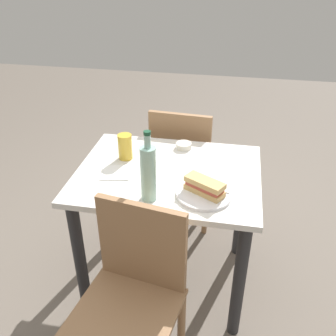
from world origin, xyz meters
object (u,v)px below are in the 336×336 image
at_px(water_bottle, 148,173).
at_px(plate_near, 204,194).
at_px(dining_table, 168,195).
at_px(beer_glass, 125,147).
at_px(chair_near, 133,291).
at_px(olive_bowl, 184,146).
at_px(chair_far, 183,160).
at_px(baguette_sandwich_near, 205,186).
at_px(knife_near, 209,186).

bearing_deg(water_bottle, plate_near, 15.98).
height_order(dining_table, beer_glass, beer_glass).
height_order(chair_near, beer_glass, beer_glass).
xyz_separation_m(plate_near, olive_bowl, (-0.16, 0.43, 0.01)).
bearing_deg(chair_far, baguette_sandwich_near, -74.32).
bearing_deg(chair_far, plate_near, -74.32).
xyz_separation_m(baguette_sandwich_near, water_bottle, (-0.24, -0.07, 0.09)).
distance_m(knife_near, olive_bowl, 0.42).
bearing_deg(olive_bowl, knife_near, -65.33).
relative_size(knife_near, beer_glass, 1.27).
relative_size(dining_table, water_bottle, 2.75).
distance_m(plate_near, knife_near, 0.06).
height_order(knife_near, water_bottle, water_bottle).
height_order(dining_table, chair_near, chair_near).
xyz_separation_m(knife_near, olive_bowl, (-0.18, 0.38, -0.00)).
xyz_separation_m(dining_table, baguette_sandwich_near, (0.20, -0.17, 0.19)).
distance_m(chair_near, baguette_sandwich_near, 0.53).
bearing_deg(plate_near, knife_near, 71.99).
distance_m(knife_near, beer_glass, 0.51).
distance_m(chair_far, beer_glass, 0.60).
height_order(dining_table, water_bottle, water_bottle).
height_order(baguette_sandwich_near, beer_glass, beer_glass).
bearing_deg(olive_bowl, plate_near, -70.04).
relative_size(chair_far, plate_near, 3.40).
bearing_deg(plate_near, olive_bowl, 109.96).
height_order(chair_near, olive_bowl, chair_near).
bearing_deg(olive_bowl, chair_near, -95.65).
bearing_deg(dining_table, beer_glass, 159.31).
distance_m(chair_near, plate_near, 0.51).
bearing_deg(chair_far, beer_glass, -117.42).
relative_size(plate_near, olive_bowl, 2.90).
distance_m(knife_near, water_bottle, 0.31).
distance_m(dining_table, baguette_sandwich_near, 0.32).
bearing_deg(chair_near, plate_near, 57.73).
distance_m(plate_near, beer_glass, 0.52).
xyz_separation_m(knife_near, beer_glass, (-0.46, 0.21, 0.05)).
relative_size(chair_near, beer_glass, 6.34).
bearing_deg(water_bottle, chair_near, -90.18).
distance_m(plate_near, baguette_sandwich_near, 0.04).
height_order(dining_table, baguette_sandwich_near, baguette_sandwich_near).
bearing_deg(plate_near, dining_table, 138.67).
bearing_deg(plate_near, water_bottle, -164.02).
height_order(chair_far, knife_near, chair_far).
relative_size(chair_near, baguette_sandwich_near, 4.42).
relative_size(baguette_sandwich_near, beer_glass, 1.43).
relative_size(dining_table, chair_near, 1.06).
height_order(chair_near, knife_near, chair_near).
bearing_deg(baguette_sandwich_near, beer_glass, 148.93).
height_order(plate_near, baguette_sandwich_near, baguette_sandwich_near).
relative_size(water_bottle, beer_glass, 2.44).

